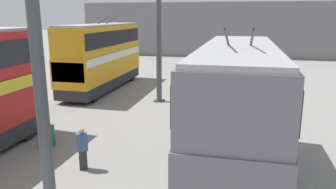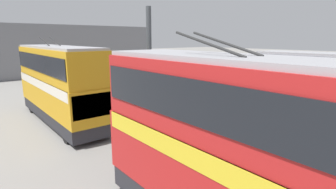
{
  "view_description": "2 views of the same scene",
  "coord_description": "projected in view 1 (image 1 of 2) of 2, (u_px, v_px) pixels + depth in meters",
  "views": [
    {
      "loc": [
        -5.35,
        -5.49,
        5.74
      ],
      "look_at": [
        12.09,
        -1.48,
        1.43
      ],
      "focal_mm": 35.0,
      "sensor_mm": 36.0,
      "label": 1
    },
    {
      "loc": [
        0.73,
        10.75,
        5.64
      ],
      "look_at": [
        12.8,
        0.78,
        2.26
      ],
      "focal_mm": 28.0,
      "sensor_mm": 36.0,
      "label": 2
    }
  ],
  "objects": [
    {
      "name": "person_by_left_row",
      "position": [
        182.0,
        152.0,
        11.94
      ],
      "size": [
        0.45,
        0.3,
        1.71
      ],
      "rotation": [
        0.0,
        0.0,
        1.41
      ],
      "color": "#384251",
      "rests_on": "ground_plane"
    },
    {
      "name": "bus_left_near",
      "position": [
        236.0,
        107.0,
        10.98
      ],
      "size": [
        9.56,
        2.54,
        5.45
      ],
      "color": "black",
      "rests_on": "ground_plane"
    },
    {
      "name": "support_column_near",
      "position": [
        40.0,
        89.0,
        9.15
      ],
      "size": [
        0.65,
        0.65,
        7.75
      ],
      "color": "#42474C",
      "rests_on": "ground_plane"
    },
    {
      "name": "support_column_far",
      "position": [
        159.0,
        47.0,
        21.72
      ],
      "size": [
        0.65,
        0.65,
        7.75
      ],
      "color": "#42474C",
      "rests_on": "ground_plane"
    },
    {
      "name": "person_aisle_midway",
      "position": [
        82.0,
        148.0,
        12.38
      ],
      "size": [
        0.41,
        0.48,
        1.67
      ],
      "rotation": [
        0.0,
        0.0,
        3.65
      ],
      "color": "#2D2D33",
      "rests_on": "ground_plane"
    },
    {
      "name": "bus_right_far",
      "position": [
        102.0,
        53.0,
        25.8
      ],
      "size": [
        10.9,
        2.54,
        5.75
      ],
      "color": "black",
      "rests_on": "ground_plane"
    },
    {
      "name": "oil_drum",
      "position": [
        48.0,
        136.0,
        14.77
      ],
      "size": [
        0.63,
        0.63,
        0.92
      ],
      "color": "#235638",
      "rests_on": "ground_plane"
    },
    {
      "name": "depot_back_wall",
      "position": [
        204.0,
        30.0,
        45.87
      ],
      "size": [
        0.5,
        36.0,
        7.61
      ],
      "color": "slate",
      "rests_on": "ground_plane"
    }
  ]
}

